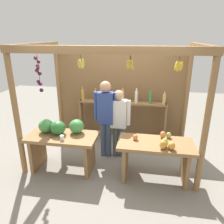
# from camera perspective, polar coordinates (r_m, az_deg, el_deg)

# --- Properties ---
(ground_plane) EXTENTS (12.00, 12.00, 0.00)m
(ground_plane) POSITION_cam_1_polar(r_m,az_deg,el_deg) (4.86, 0.38, -11.04)
(ground_plane) COLOR gray
(ground_plane) RESTS_ON ground
(market_stall) EXTENTS (3.27, 1.98, 2.34)m
(market_stall) POSITION_cam_1_polar(r_m,az_deg,el_deg) (4.74, 1.22, 6.00)
(market_stall) COLOR olive
(market_stall) RESTS_ON ground
(fruit_counter_left) EXTENTS (1.32, 0.64, 0.99)m
(fruit_counter_left) POSITION_cam_1_polar(r_m,az_deg,el_deg) (4.21, -13.21, -6.68)
(fruit_counter_left) COLOR olive
(fruit_counter_left) RESTS_ON ground
(fruit_counter_right) EXTENTS (1.32, 0.64, 0.88)m
(fruit_counter_right) POSITION_cam_1_polar(r_m,az_deg,el_deg) (3.93, 11.57, -10.29)
(fruit_counter_right) COLOR olive
(fruit_counter_right) RESTS_ON ground
(bottle_shelf_unit) EXTENTS (2.10, 0.22, 1.34)m
(bottle_shelf_unit) POSITION_cam_1_polar(r_m,az_deg,el_deg) (5.14, 2.68, 0.60)
(bottle_shelf_unit) COLOR olive
(bottle_shelf_unit) RESTS_ON ground
(vendor_man) EXTENTS (0.48, 0.22, 1.65)m
(vendor_man) POSITION_cam_1_polar(r_m,az_deg,el_deg) (4.38, -1.70, -0.25)
(vendor_man) COLOR #3D5171
(vendor_man) RESTS_ON ground
(vendor_woman) EXTENTS (0.48, 0.20, 1.47)m
(vendor_woman) POSITION_cam_1_polar(r_m,az_deg,el_deg) (4.41, 1.77, -1.79)
(vendor_woman) COLOR #465457
(vendor_woman) RESTS_ON ground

